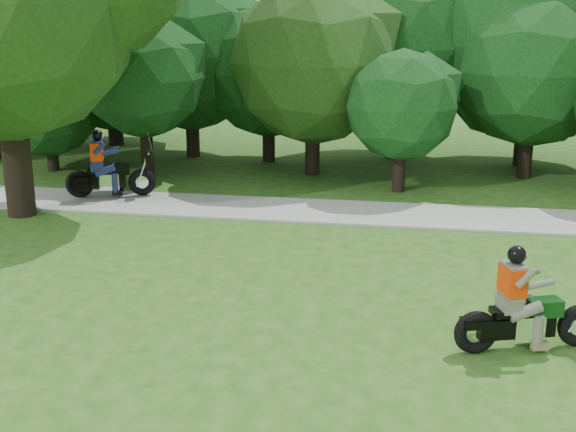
{
  "coord_description": "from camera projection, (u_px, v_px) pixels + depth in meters",
  "views": [
    {
      "loc": [
        -1.06,
        -9.37,
        4.82
      ],
      "look_at": [
        -3.17,
        2.86,
        1.33
      ],
      "focal_mm": 45.0,
      "sensor_mm": 36.0,
      "label": 1
    }
  ],
  "objects": [
    {
      "name": "chopper_motorcycle",
      "position": [
        522.0,
        312.0,
        10.55
      ],
      "size": [
        2.24,
        1.08,
        1.63
      ],
      "rotation": [
        0.0,
        0.0,
        0.32
      ],
      "color": "black",
      "rests_on": "ground"
    },
    {
      "name": "tree_line",
      "position": [
        469.0,
        53.0,
        22.71
      ],
      "size": [
        39.99,
        11.74,
        7.89
      ],
      "color": "black",
      "rests_on": "ground"
    },
    {
      "name": "touring_motorcycle",
      "position": [
        105.0,
        173.0,
        19.26
      ],
      "size": [
        2.32,
        1.26,
        1.82
      ],
      "rotation": [
        0.0,
        0.0,
        0.33
      ],
      "color": "black",
      "rests_on": "walkway"
    },
    {
      "name": "ground",
      "position": [
        478.0,
        373.0,
        10.02
      ],
      "size": [
        100.0,
        100.0,
        0.0
      ],
      "primitive_type": "plane",
      "color": "#225618",
      "rests_on": "ground"
    },
    {
      "name": "walkway",
      "position": [
        452.0,
        217.0,
        17.6
      ],
      "size": [
        60.0,
        2.2,
        0.06
      ],
      "primitive_type": "cube",
      "color": "#9B9B96",
      "rests_on": "ground"
    }
  ]
}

